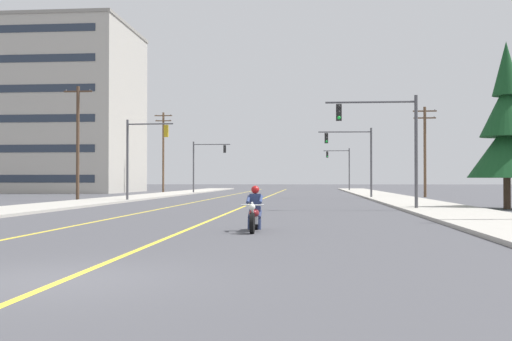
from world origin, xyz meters
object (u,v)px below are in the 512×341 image
object	(u,v)px
utility_pole_right_far	(425,148)
apartment_building_far_left_block	(53,110)
traffic_signal_mid_left	(204,159)
utility_pole_left_far	(163,150)
utility_pole_left_near	(78,141)
traffic_signal_near_left	(140,148)
traffic_signal_mid_right	(356,152)
conifer_tree_right_verge_near	(507,132)
traffic_signal_far_right	(342,163)
traffic_signal_near_right	(390,134)
motorcycle_with_rider	(255,213)

from	to	relation	value
utility_pole_right_far	apartment_building_far_left_block	size ratio (longest dim) A/B	0.39
traffic_signal_mid_left	utility_pole_left_far	xyz separation A→B (m)	(-5.85, 3.62, 1.37)
utility_pole_left_near	utility_pole_right_far	bearing A→B (deg)	22.15
traffic_signal_near_left	traffic_signal_mid_right	size ratio (longest dim) A/B	1.00
traffic_signal_mid_right	utility_pole_left_far	xyz separation A→B (m)	(-22.45, 21.14, 1.35)
utility_pole_left_near	utility_pole_left_far	world-z (taller)	utility_pole_left_far
traffic_signal_mid_right	utility_pole_left_far	size ratio (longest dim) A/B	0.61
conifer_tree_right_verge_near	traffic_signal_far_right	bearing A→B (deg)	96.87
traffic_signal_near_right	utility_pole_left_near	bearing A→B (deg)	149.79
motorcycle_with_rider	utility_pole_right_far	xyz separation A→B (m)	(12.58, 38.73, 4.03)
conifer_tree_right_verge_near	apartment_building_far_left_block	distance (m)	60.86
traffic_signal_near_left	traffic_signal_mid_right	world-z (taller)	same
traffic_signal_far_right	conifer_tree_right_verge_near	xyz separation A→B (m)	(6.39, -53.03, 0.31)
motorcycle_with_rider	traffic_signal_near_left	bearing A→B (deg)	113.49
traffic_signal_mid_left	traffic_signal_near_right	bearing A→B (deg)	-66.07
conifer_tree_right_verge_near	apartment_building_far_left_block	xyz separation A→B (m)	(-44.50, 41.01, 6.45)
traffic_signal_near_right	traffic_signal_mid_right	xyz separation A→B (m)	(-0.24, 20.45, -0.01)
traffic_signal_mid_left	utility_pole_right_far	xyz separation A→B (m)	(23.38, -13.01, 0.55)
traffic_signal_near_right	conifer_tree_right_verge_near	size ratio (longest dim) A/B	0.65
traffic_signal_far_right	utility_pole_left_far	size ratio (longest dim) A/B	0.61
utility_pole_left_near	conifer_tree_right_verge_near	size ratio (longest dim) A/B	0.95
traffic_signal_near_right	traffic_signal_far_right	world-z (taller)	same
traffic_signal_far_right	traffic_signal_near_right	bearing A→B (deg)	-90.39
motorcycle_with_rider	conifer_tree_right_verge_near	world-z (taller)	conifer_tree_right_verge_near
utility_pole_right_far	conifer_tree_right_verge_near	distance (m)	22.91
motorcycle_with_rider	apartment_building_far_left_block	xyz separation A→B (m)	(-31.69, 56.84, 10.21)
motorcycle_with_rider	utility_pole_left_near	size ratio (longest dim) A/B	0.24
traffic_signal_far_right	utility_pole_left_far	distance (m)	26.76
traffic_signal_near_left	traffic_signal_mid_right	bearing A→B (deg)	27.92
motorcycle_with_rider	utility_pole_left_far	distance (m)	58.02
motorcycle_with_rider	utility_pole_right_far	distance (m)	40.93
traffic_signal_near_right	traffic_signal_near_left	xyz separation A→B (m)	(-17.05, 11.54, -0.08)
traffic_signal_mid_right	conifer_tree_right_verge_near	xyz separation A→B (m)	(7.01, -18.40, 0.25)
traffic_signal_near_right	traffic_signal_near_left	size ratio (longest dim) A/B	1.00
traffic_signal_near_right	traffic_signal_mid_right	size ratio (longest dim) A/B	1.00
utility_pole_right_far	conifer_tree_right_verge_near	world-z (taller)	conifer_tree_right_verge_near
utility_pole_left_near	traffic_signal_far_right	bearing A→B (deg)	61.36
utility_pole_left_near	utility_pole_left_far	distance (m)	28.48
traffic_signal_mid_left	traffic_signal_near_left	bearing A→B (deg)	-90.45
conifer_tree_right_verge_near	utility_pole_left_near	bearing A→B (deg)	159.30
traffic_signal_near_right	traffic_signal_mid_right	bearing A→B (deg)	90.68
traffic_signal_mid_right	traffic_signal_mid_left	size ratio (longest dim) A/B	1.00
motorcycle_with_rider	traffic_signal_near_left	size ratio (longest dim) A/B	0.35
traffic_signal_mid_left	utility_pole_left_far	size ratio (longest dim) A/B	0.61
motorcycle_with_rider	conifer_tree_right_verge_near	distance (m)	20.70
motorcycle_with_rider	utility_pole_left_far	xyz separation A→B (m)	(-16.65, 55.37, 4.85)
motorcycle_with_rider	traffic_signal_mid_right	size ratio (longest dim) A/B	0.35
traffic_signal_mid_left	utility_pole_left_far	distance (m)	7.01
traffic_signal_near_left	traffic_signal_far_right	xyz separation A→B (m)	(17.43, 43.54, 0.01)
traffic_signal_near_right	apartment_building_far_left_block	size ratio (longest dim) A/B	0.29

